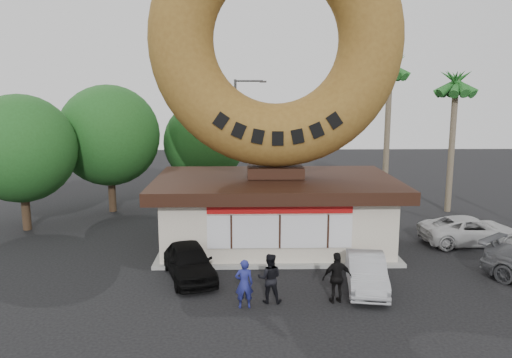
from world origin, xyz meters
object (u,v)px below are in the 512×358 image
at_px(giant_donut, 276,40).
at_px(street_lamp, 238,134).
at_px(car_silver, 366,272).
at_px(person_left, 244,284).
at_px(person_center, 270,278).
at_px(car_black, 189,261).
at_px(person_right, 337,278).
at_px(car_white, 471,231).
at_px(donut_shop, 275,209).

relative_size(giant_donut, street_lamp, 1.43).
distance_m(giant_donut, car_silver, 10.83).
bearing_deg(person_left, person_center, -159.74).
relative_size(person_center, car_black, 0.43).
bearing_deg(street_lamp, person_center, -85.64).
relative_size(person_left, person_right, 0.94).
height_order(street_lamp, car_silver, street_lamp).
height_order(giant_donut, person_left, giant_donut).
relative_size(giant_donut, car_black, 2.82).
relative_size(giant_donut, car_white, 2.37).
bearing_deg(car_black, car_silver, -27.98).
relative_size(person_right, car_black, 0.45).
relative_size(street_lamp, car_white, 1.66).
bearing_deg(person_left, street_lamp, -93.89).
distance_m(giant_donut, car_black, 10.41).
relative_size(person_right, car_silver, 0.47).
bearing_deg(donut_shop, giant_donut, 90.00).
bearing_deg(person_left, car_black, -57.28).
bearing_deg(car_white, car_silver, 126.33).
distance_m(donut_shop, person_left, 7.14).
xyz_separation_m(giant_donut, street_lamp, (-1.86, 10.00, -5.03)).
xyz_separation_m(street_lamp, person_right, (3.60, -16.60, -3.58)).
bearing_deg(car_black, donut_shop, 31.08).
height_order(person_left, person_right, person_right).
relative_size(donut_shop, car_black, 2.76).
xyz_separation_m(donut_shop, car_white, (9.43, -0.07, -1.10)).
height_order(person_center, person_right, person_right).
distance_m(giant_donut, car_white, 12.93).
distance_m(person_right, car_white, 10.08).
relative_size(person_center, car_silver, 0.46).
relative_size(street_lamp, person_center, 4.55).
bearing_deg(giant_donut, car_white, -0.51).
bearing_deg(donut_shop, person_right, -75.17).
bearing_deg(giant_donut, street_lamp, 100.51).
distance_m(donut_shop, car_white, 9.49).
height_order(person_left, car_silver, person_left).
bearing_deg(car_black, car_white, -0.29).
height_order(car_silver, car_white, car_white).
distance_m(street_lamp, car_black, 14.77).
bearing_deg(giant_donut, person_center, -95.23).
relative_size(street_lamp, person_left, 4.69).
bearing_deg(car_black, person_right, -41.99).
relative_size(street_lamp, car_black, 1.97).
bearing_deg(street_lamp, car_silver, -72.24).
relative_size(donut_shop, giant_donut, 0.98).
xyz_separation_m(street_lamp, person_left, (0.37, -16.94, -3.63)).
relative_size(person_left, car_white, 0.35).
bearing_deg(car_silver, car_white, 48.34).
bearing_deg(car_black, giant_donut, 31.19).
height_order(person_center, car_silver, person_center).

